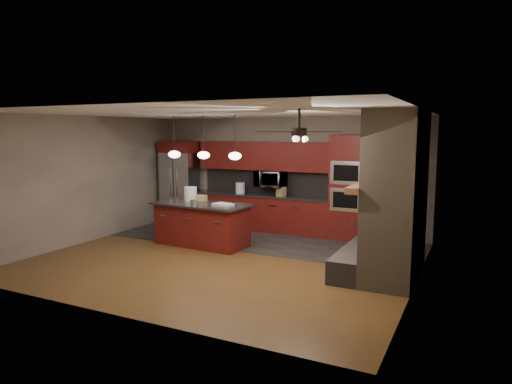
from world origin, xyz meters
The scene contains 22 objects.
ground centered at (0.00, 0.00, 0.00)m, with size 7.00×7.00×0.00m, color brown.
ceiling centered at (0.00, 0.00, 2.80)m, with size 7.00×6.00×0.02m, color white.
back_wall centered at (0.00, 3.00, 1.40)m, with size 7.00×0.02×2.80m, color gray.
right_wall centered at (3.50, 0.00, 1.40)m, with size 0.02×6.00×2.80m, color gray.
left_wall centered at (-3.50, 0.00, 1.40)m, with size 0.02×6.00×2.80m, color gray.
slate_tile_patch centered at (0.00, 1.80, 0.01)m, with size 7.00×2.40×0.01m, color #2C2A27.
fireplace_column centered at (3.04, 0.40, 1.30)m, with size 1.30×2.10×2.80m.
back_cabinetry centered at (-0.48, 2.74, 0.89)m, with size 3.59×0.64×2.20m.
oven_tower centered at (1.70, 2.69, 1.19)m, with size 0.80×0.63×2.38m.
microwave centered at (-0.27, 2.75, 1.30)m, with size 0.73×0.41×0.50m, color silver.
refrigerator centered at (-2.85, 2.62, 1.10)m, with size 0.95×0.75×2.20m.
kitchen_island centered at (-1.00, 0.75, 0.47)m, with size 2.20×1.11×0.92m.
white_bucket centered at (-1.43, 0.96, 1.07)m, with size 0.29×0.29×0.31m, color silver.
paint_can centered at (-1.05, 0.53, 0.97)m, with size 0.16×0.16×0.11m, color #A6A6AA.
paint_tray centered at (-0.45, 0.72, 0.94)m, with size 0.41×0.29×0.04m, color silver.
cardboard_box centered at (-1.18, 1.04, 0.99)m, with size 0.21×0.15×0.13m, color tan.
counter_bucket centered at (-1.10, 2.70, 1.03)m, with size 0.24×0.24×0.27m, color silver.
counter_box centered at (0.05, 2.65, 1.01)m, with size 0.20×0.16×0.23m, color #997F4F.
pendant_left centered at (-1.65, 0.70, 1.96)m, with size 0.26×0.26×0.92m.
pendant_center centered at (-0.90, 0.70, 1.96)m, with size 0.26×0.26×0.92m.
pendant_right centered at (-0.15, 0.70, 1.96)m, with size 0.26×0.26×0.92m.
ceiling_fan centered at (1.80, -0.80, 2.46)m, with size 1.27×1.33×0.41m.
Camera 1 is at (4.32, -7.43, 2.45)m, focal length 32.00 mm.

